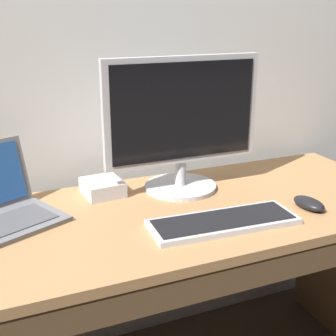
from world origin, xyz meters
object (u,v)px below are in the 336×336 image
(external_monitor, at_px, (182,123))
(external_drive_box, at_px, (103,187))
(computer_mouse, at_px, (309,203))
(wired_keyboard, at_px, (223,222))

(external_monitor, height_order, external_drive_box, external_monitor)
(external_monitor, bearing_deg, computer_mouse, -45.11)
(wired_keyboard, distance_m, external_drive_box, 0.44)
(external_drive_box, bearing_deg, external_monitor, -14.00)
(computer_mouse, bearing_deg, external_monitor, 127.02)
(computer_mouse, relative_size, external_drive_box, 0.85)
(external_monitor, height_order, wired_keyboard, external_monitor)
(external_monitor, xyz_separation_m, external_drive_box, (-0.26, 0.06, -0.21))
(external_monitor, distance_m, external_drive_box, 0.34)
(wired_keyboard, bearing_deg, computer_mouse, -0.44)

